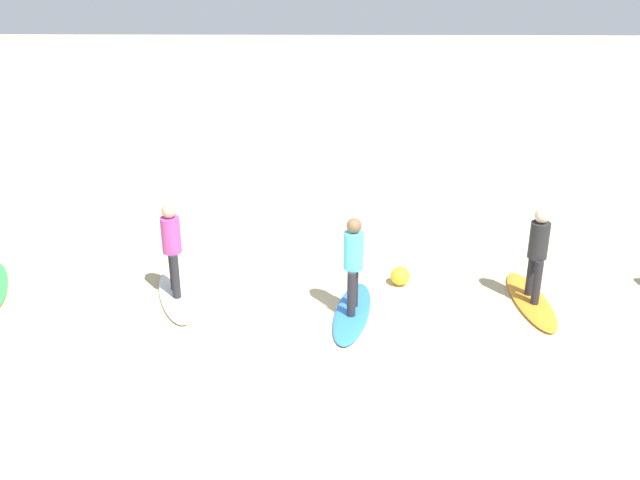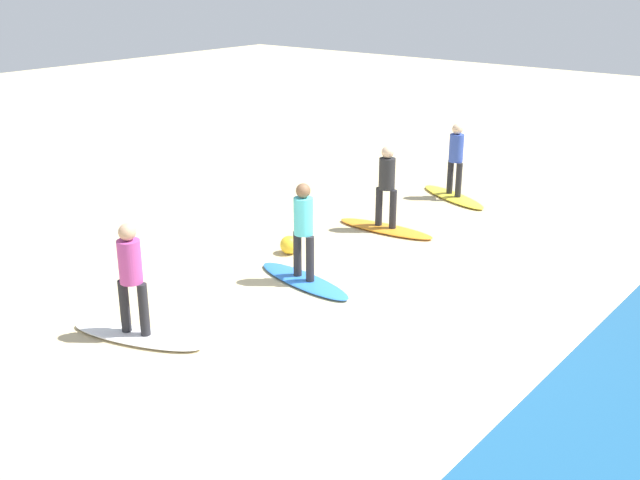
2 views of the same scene
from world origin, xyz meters
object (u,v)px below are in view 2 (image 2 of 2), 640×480
object	(u,v)px
surfboard_yellow	(453,197)
beach_ball	(289,245)
surfer_orange	(387,181)
surfer_blue	(303,225)
surfer_white	(131,271)
surfboard_blue	(304,280)
surfer_yellow	(456,154)
surfboard_orange	(385,229)
surfboard_white	(137,335)

from	to	relation	value
surfboard_yellow	beach_ball	distance (m)	5.01
surfer_orange	surfer_blue	distance (m)	3.08
surfer_white	surfer_orange	bearing A→B (deg)	178.66
surfboard_yellow	surfer_blue	xyz separation A→B (m)	(5.85, 0.47, 0.99)
beach_ball	surfboard_blue	bearing A→B (deg)	51.17
surfer_yellow	surfer_orange	xyz separation A→B (m)	(2.80, 0.04, 0.00)
surfer_blue	beach_ball	world-z (taller)	surfer_blue
surfer_blue	beach_ball	size ratio (longest dim) A/B	4.82
surfer_orange	surfboard_yellow	bearing A→B (deg)	-179.27
surfboard_orange	surfer_blue	distance (m)	3.24
surfboard_orange	surfer_white	xyz separation A→B (m)	(6.07, -0.14, 0.99)
surfboard_yellow	surfboard_white	size ratio (longest dim) A/B	1.00
surfboard_yellow	beach_ball	xyz separation A→B (m)	(4.97, -0.62, 0.13)
surfer_orange	surfer_white	distance (m)	6.07
surfboard_white	surfer_white	size ratio (longest dim) A/B	1.28
surfer_blue	surfer_white	xyz separation A→B (m)	(3.02, -0.57, 0.00)
surfboard_blue	surfer_white	bearing A→B (deg)	-91.32
surfboard_white	beach_ball	xyz separation A→B (m)	(-3.90, -0.52, 0.13)
surfboard_blue	surfboard_white	world-z (taller)	same
surfboard_yellow	surfer_yellow	bearing A→B (deg)	24.36
surfer_yellow	surfboard_white	size ratio (longest dim) A/B	0.78
surfboard_yellow	beach_ball	world-z (taller)	beach_ball
beach_ball	surfer_yellow	bearing A→B (deg)	172.84
surfer_orange	surfboard_blue	xyz separation A→B (m)	(3.05, 0.43, -0.99)
beach_ball	surfboard_white	bearing A→B (deg)	7.57
surfer_orange	surfer_white	world-z (taller)	same
surfboard_white	beach_ball	distance (m)	3.94
surfer_yellow	surfer_blue	world-z (taller)	same
surfer_orange	surfboard_white	size ratio (longest dim) A/B	0.78
surfboard_yellow	surfer_orange	world-z (taller)	surfer_orange
surfer_white	surfer_blue	bearing A→B (deg)	169.24
surfer_yellow	surfboard_orange	size ratio (longest dim) A/B	0.78
surfboard_blue	surfer_yellow	bearing A→B (deg)	104.01
surfboard_blue	surfer_blue	size ratio (longest dim) A/B	1.28
surfboard_blue	surfer_orange	bearing A→B (deg)	107.50
surfboard_orange	surfer_blue	world-z (taller)	surfer_blue
surfboard_white	surfboard_yellow	bearing A→B (deg)	72.08
beach_ball	surfboard_orange	bearing A→B (deg)	163.08
surfer_orange	surfer_blue	xyz separation A→B (m)	(3.05, 0.43, 0.00)
surfer_orange	beach_ball	world-z (taller)	surfer_orange
surfer_white	surfboard_white	bearing A→B (deg)	0.00
surfer_white	surfboard_blue	bearing A→B (deg)	169.24
surfboard_orange	surfboard_blue	xyz separation A→B (m)	(3.05, 0.43, 0.00)
surfer_yellow	surfer_white	distance (m)	8.88
surfer_orange	surfboard_white	bearing A→B (deg)	-1.34
surfer_yellow	surfer_white	xyz separation A→B (m)	(8.87, -0.11, 0.00)
surfboard_orange	surfer_orange	xyz separation A→B (m)	(0.00, -0.00, 0.99)
surfboard_yellow	surfboard_white	world-z (taller)	same
surfboard_yellow	surfer_yellow	world-z (taller)	surfer_yellow
surfer_orange	surfboard_blue	world-z (taller)	surfer_orange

